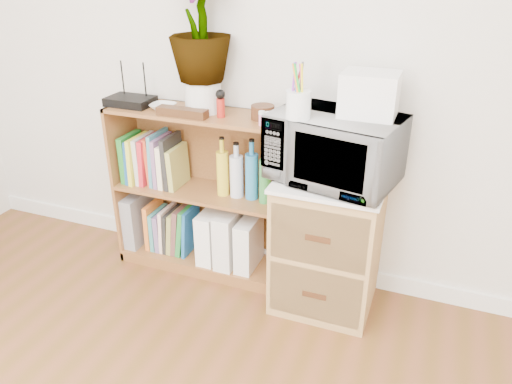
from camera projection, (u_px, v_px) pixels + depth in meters
The scene contains 21 objects.
skirting_board at pixel (268, 257), 2.99m from camera, with size 4.00×0.02×0.10m, color white.
bookshelf at pixel (202, 193), 2.80m from camera, with size 1.00×0.30×0.95m, color brown.
wicker_unit at pixel (327, 245), 2.55m from camera, with size 0.50×0.45×0.70m, color #9E7542.
microwave at pixel (334, 148), 2.31m from camera, with size 0.58×0.39×0.32m, color white.
pen_cup at pixel (298, 105), 2.17m from camera, with size 0.11×0.11×0.12m, color white.
small_appliance at pixel (370, 94), 2.19m from camera, with size 0.24×0.20×0.19m, color white.
router at pixel (130, 101), 2.70m from camera, with size 0.25×0.17×0.04m, color black.
white_bowl at pixel (163, 107), 2.62m from camera, with size 0.13×0.13×0.03m, color silver.
plant_pot at pixel (203, 96), 2.57m from camera, with size 0.19×0.19×0.16m, color silver.
potted_plant at pixel (200, 24), 2.41m from camera, with size 0.31×0.31×0.55m, color #3A6D2B.
trinket_box at pixel (182, 112), 2.51m from camera, with size 0.27×0.07×0.04m, color #331D0E.
kokeshi_doll at pixel (221, 108), 2.49m from camera, with size 0.04×0.04×0.09m, color #A51D14.
wooden_bowl at pixel (263, 112), 2.47m from camera, with size 0.12×0.12×0.07m, color #3D2210.
paint_jars at pixel (268, 120), 2.37m from camera, with size 0.12×0.04×0.06m, color pink.
file_box at pixel (138, 218), 3.06m from camera, with size 0.10×0.26×0.32m, color gray.
magazine_holder_left at pixel (211, 235), 2.89m from camera, with size 0.10×0.25×0.31m, color white.
magazine_holder_mid at pixel (230, 237), 2.85m from camera, with size 0.10×0.26×0.33m, color white.
magazine_holder_right at pixel (249, 243), 2.81m from camera, with size 0.09×0.24×0.30m, color white.
cookbooks at pixel (154, 160), 2.83m from camera, with size 0.34×0.20×0.30m.
liquor_bottles at pixel (251, 172), 2.63m from camera, with size 0.39×0.07×0.32m.
lower_books at pixel (172, 228), 2.99m from camera, with size 0.29×0.19×0.30m.
Camera 1 is at (0.84, -0.14, 1.71)m, focal length 35.00 mm.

